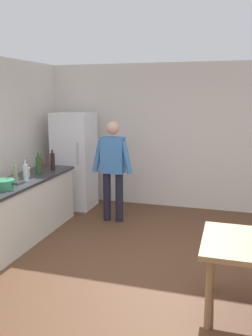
{
  "coord_description": "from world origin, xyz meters",
  "views": [
    {
      "loc": [
        0.91,
        -3.67,
        2.11
      ],
      "look_at": [
        -0.55,
        1.25,
        1.06
      ],
      "focal_mm": 38.01,
      "sensor_mm": 36.0,
      "label": 1
    }
  ],
  "objects": [
    {
      "name": "ground_plane",
      "position": [
        0.0,
        0.0,
        0.0
      ],
      "size": [
        14.0,
        14.0,
        0.0
      ],
      "primitive_type": "plane",
      "color": "brown"
    },
    {
      "name": "person",
      "position": [
        -0.95,
        1.85,
        0.98
      ],
      "size": [
        0.7,
        0.22,
        1.7
      ],
      "color": "#1E1E2D",
      "rests_on": "ground_plane"
    },
    {
      "name": "wall_back",
      "position": [
        0.0,
        3.0,
        1.35
      ],
      "size": [
        6.4,
        0.12,
        2.7
      ],
      "primitive_type": "cube",
      "color": "silver",
      "rests_on": "ground_plane"
    },
    {
      "name": "cooking_pot",
      "position": [
        -1.93,
        0.24,
        0.96
      ],
      "size": [
        0.4,
        0.28,
        0.12
      ],
      "color": "#2D845B",
      "rests_on": "kitchen_counter"
    },
    {
      "name": "refrigerator",
      "position": [
        -1.9,
        2.4,
        0.9
      ],
      "size": [
        0.7,
        0.67,
        1.8
      ],
      "color": "white",
      "rests_on": "ground_plane"
    },
    {
      "name": "kitchen_counter",
      "position": [
        -2.0,
        0.8,
        0.45
      ],
      "size": [
        0.64,
        2.2,
        0.9
      ],
      "color": "beige",
      "rests_on": "ground_plane"
    },
    {
      "name": "bottle_vinegar_tall",
      "position": [
        -1.95,
        0.54,
        1.04
      ],
      "size": [
        0.06,
        0.06,
        0.32
      ],
      "color": "gray",
      "rests_on": "kitchen_counter"
    },
    {
      "name": "utensil_jar",
      "position": [
        -2.02,
        0.94,
        0.98
      ],
      "size": [
        0.11,
        0.11,
        0.32
      ],
      "color": "tan",
      "rests_on": "kitchen_counter"
    },
    {
      "name": "bottle_water_clear",
      "position": [
        -1.88,
        0.69,
        1.03
      ],
      "size": [
        0.07,
        0.07,
        0.3
      ],
      "color": "silver",
      "rests_on": "kitchen_counter"
    },
    {
      "name": "bottle_wine_dark",
      "position": [
        -1.88,
        1.5,
        1.05
      ],
      "size": [
        0.08,
        0.08,
        0.34
      ],
      "color": "black",
      "rests_on": "kitchen_counter"
    },
    {
      "name": "bottle_sauce_red",
      "position": [
        -2.11,
        1.5,
        1.0
      ],
      "size": [
        0.06,
        0.06,
        0.24
      ],
      "color": "#B22319",
      "rests_on": "kitchen_counter"
    },
    {
      "name": "bottle_wine_green",
      "position": [
        -1.95,
        1.17,
        1.05
      ],
      "size": [
        0.08,
        0.08,
        0.34
      ],
      "color": "#1E5123",
      "rests_on": "kitchen_counter"
    }
  ]
}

